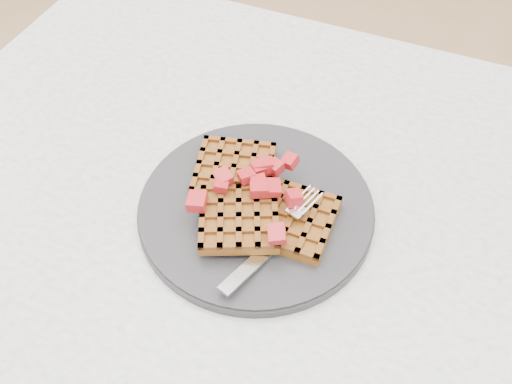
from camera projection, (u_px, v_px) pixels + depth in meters
table at (320, 270)px, 0.79m from camera, size 1.20×0.80×0.75m
plate at (256, 208)px, 0.71m from camera, size 0.29×0.29×0.02m
waffles at (255, 201)px, 0.69m from camera, size 0.20×0.19×0.03m
strawberry_pile at (256, 184)px, 0.67m from camera, size 0.15×0.15×0.02m
fork at (279, 238)px, 0.66m from camera, size 0.08×0.18×0.02m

